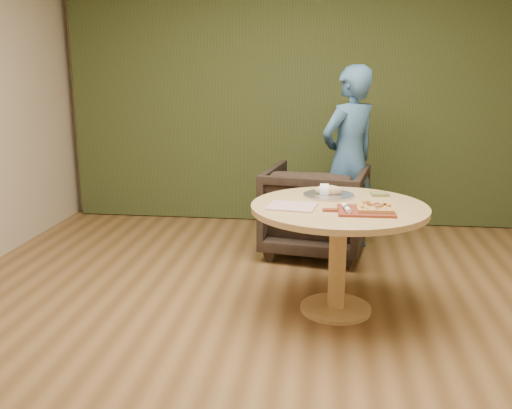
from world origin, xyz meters
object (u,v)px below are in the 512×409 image
object	(u,v)px
pedestal_table	(339,226)
armchair	(316,206)
cutlery_roll	(346,208)
serving_tray	(329,195)
bread_roll	(327,190)
person_standing	(349,159)
flatbread_pizza	(375,208)
pizza_paddle	(364,211)

from	to	relation	value
pedestal_table	armchair	size ratio (longest dim) A/B	1.34
cutlery_roll	serving_tray	world-z (taller)	cutlery_roll
bread_roll	person_standing	xyz separation A→B (m)	(0.18, 1.16, 0.03)
flatbread_pizza	serving_tray	size ratio (longest dim) A/B	0.63
serving_tray	person_standing	distance (m)	1.17
pizza_paddle	bread_roll	xyz separation A→B (m)	(-0.23, 0.41, 0.04)
flatbread_pizza	cutlery_roll	xyz separation A→B (m)	(-0.18, -0.04, 0.00)
armchair	person_standing	xyz separation A→B (m)	(0.28, 0.18, 0.39)
serving_tray	cutlery_roll	bearing A→B (deg)	-75.81
cutlery_roll	bread_roll	distance (m)	0.46
pizza_paddle	bread_roll	distance (m)	0.48
pizza_paddle	cutlery_roll	bearing A→B (deg)	-167.91
flatbread_pizza	pedestal_table	bearing A→B (deg)	145.08
pedestal_table	serving_tray	distance (m)	0.30
pedestal_table	flatbread_pizza	bearing A→B (deg)	-34.92
pizza_paddle	flatbread_pizza	distance (m)	0.07
pedestal_table	pizza_paddle	xyz separation A→B (m)	(0.15, -0.16, 0.15)
serving_tray	armchair	distance (m)	1.03
cutlery_roll	armchair	xyz separation A→B (m)	(-0.21, 1.42, -0.34)
cutlery_roll	person_standing	size ratio (longest dim) A/B	0.12
pedestal_table	serving_tray	bearing A→B (deg)	106.06
flatbread_pizza	bread_roll	size ratio (longest dim) A/B	1.17
pizza_paddle	serving_tray	xyz separation A→B (m)	(-0.22, 0.41, -0.00)
armchair	person_standing	size ratio (longest dim) A/B	0.53
cutlery_roll	bread_roll	bearing A→B (deg)	95.25
bread_roll	pedestal_table	bearing A→B (deg)	-72.08
pedestal_table	armchair	bearing A→B (deg)	98.11
bread_roll	person_standing	bearing A→B (deg)	81.04
pedestal_table	flatbread_pizza	size ratio (longest dim) A/B	5.18
flatbread_pizza	person_standing	world-z (taller)	person_standing
cutlery_roll	serving_tray	bearing A→B (deg)	94.17
cutlery_roll	flatbread_pizza	bearing A→B (deg)	2.97
flatbread_pizza	person_standing	bearing A→B (deg)	94.18
pizza_paddle	person_standing	size ratio (longest dim) A/B	0.27
cutlery_roll	person_standing	distance (m)	1.60
pedestal_table	pizza_paddle	world-z (taller)	pizza_paddle
person_standing	pizza_paddle	bearing A→B (deg)	49.44
pizza_paddle	flatbread_pizza	bearing A→B (deg)	10.67
pizza_paddle	person_standing	world-z (taller)	person_standing
pedestal_table	armchair	world-z (taller)	armchair
pedestal_table	pizza_paddle	size ratio (longest dim) A/B	2.60
cutlery_roll	person_standing	bearing A→B (deg)	77.76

